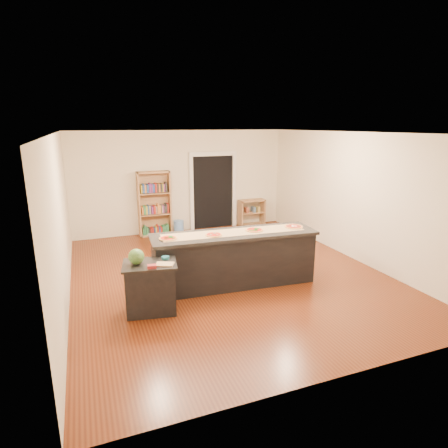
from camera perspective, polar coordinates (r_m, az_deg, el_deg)
name	(u,v)px	position (r m, az deg, el deg)	size (l,w,h in m)	color
room	(228,207)	(7.29, 0.56, 2.66)	(6.00, 7.00, 2.80)	beige
doorway	(213,187)	(10.82, -1.69, 5.65)	(1.40, 0.09, 2.21)	black
kitchen_island	(234,258)	(7.06, 1.55, -5.27)	(3.07, 0.83, 1.01)	black
side_counter	(151,287)	(6.20, -11.09, -9.44)	(0.84, 0.61, 0.83)	black
bookshelf	(155,204)	(10.29, -10.54, 3.05)	(0.87, 0.31, 1.75)	tan
low_shelf	(252,213)	(11.24, 4.22, 1.75)	(0.78, 0.34, 0.78)	tan
waste_bin	(179,228)	(10.38, -6.91, -0.54)	(0.27, 0.27, 0.40)	#5A89CA
kraft_paper	(234,232)	(6.93, 1.51, -1.27)	(2.67, 0.48, 0.00)	#9E7D51
watermelon	(136,257)	(6.01, -13.22, -4.87)	(0.25, 0.25, 0.25)	#144214
cutting_board	(165,264)	(5.94, -9.03, -6.07)	(0.28, 0.19, 0.02)	tan
package_red	(152,266)	(5.84, -10.92, -6.37)	(0.14, 0.10, 0.05)	maroon
package_teal	(165,258)	(6.17, -8.93, -5.10)	(0.13, 0.13, 0.05)	#195966
pizza_a	(168,238)	(6.60, -8.50, -2.15)	(0.33, 0.33, 0.02)	#B28B44
pizza_b	(214,235)	(6.74, -1.58, -1.64)	(0.30, 0.30, 0.02)	#B28B44
pizza_c	(254,230)	(7.06, 4.65, -0.90)	(0.33, 0.33, 0.02)	#B28B44
pizza_d	(294,227)	(7.40, 10.56, -0.38)	(0.34, 0.34, 0.02)	#B28B44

